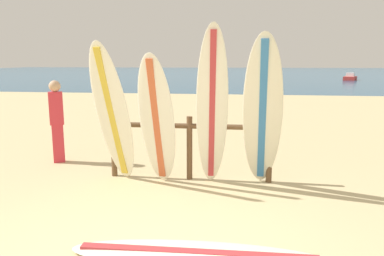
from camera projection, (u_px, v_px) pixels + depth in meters
ocean_water at (236, 72)px, 59.60m from camera, size 120.00×80.00×0.01m
surfboard_rack at (189, 139)px, 5.76m from camera, size 2.57×0.09×1.00m
surfboard_leaning_far_left at (113, 115)px, 5.44m from camera, size 0.70×0.86×2.14m
surfboard_leaning_left at (157, 121)px, 5.41m from camera, size 0.63×0.62×1.97m
surfboard_leaning_center_left at (212, 108)px, 5.28m from camera, size 0.53×0.74×2.36m
surfboard_leaning_center at (262, 113)px, 5.22m from camera, size 0.61×0.85×2.24m
surfboard_lying_on_sand at (197, 255)px, 3.51m from camera, size 2.49×0.60×0.08m
beachgoer_standing at (57, 118)px, 6.70m from camera, size 0.28×0.24×1.51m
small_boat_offshore at (350, 78)px, 35.45m from camera, size 1.74×2.31×0.71m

